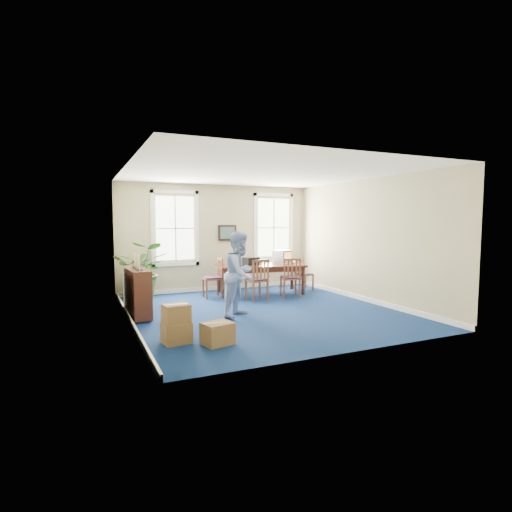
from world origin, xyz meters
name	(u,v)px	position (x,y,z in m)	size (l,w,h in m)	color
floor	(263,311)	(0.00, 0.00, 0.00)	(6.50, 6.50, 0.00)	navy
ceiling	(263,173)	(0.00, 0.00, 3.20)	(6.50, 6.50, 0.00)	white
wall_back	(218,238)	(0.00, 3.25, 1.60)	(6.50, 6.50, 0.00)	tan
wall_front	(350,254)	(0.00, -3.25, 1.60)	(6.50, 6.50, 0.00)	tan
wall_left	(127,247)	(-3.00, 0.00, 1.60)	(6.50, 6.50, 0.00)	tan
wall_right	(366,241)	(3.00, 0.00, 1.60)	(6.50, 6.50, 0.00)	tan
baseboard_back	(218,288)	(0.00, 3.22, 0.06)	(6.00, 0.04, 0.12)	white
baseboard_left	(131,322)	(-2.97, 0.00, 0.06)	(0.04, 6.50, 0.12)	white
baseboard_right	(364,299)	(2.97, 0.00, 0.06)	(0.04, 6.50, 0.12)	white
window_left	(175,228)	(-1.30, 3.23, 1.90)	(1.40, 0.12, 2.20)	white
window_right	(274,228)	(1.90, 3.23, 1.90)	(1.40, 0.12, 2.20)	white
wall_picture	(227,233)	(0.30, 3.20, 1.75)	(0.58, 0.06, 0.48)	black
conference_table	(261,279)	(0.93, 2.12, 0.42)	(2.49, 1.13, 0.85)	#472018
crt_tv	(282,257)	(1.66, 2.17, 1.05)	(0.44, 0.48, 0.40)	#B7B7BC
game_console	(293,262)	(2.00, 2.12, 0.87)	(0.16, 0.20, 0.05)	white
equipment_bag	(251,261)	(0.64, 2.17, 0.96)	(0.44, 0.29, 0.22)	black
chair_near_left	(257,280)	(0.42, 1.27, 0.55)	(0.50, 0.50, 1.11)	brown
chair_near_right	(290,277)	(1.44, 1.27, 0.55)	(0.50, 0.50, 1.10)	brown
chair_end_left	(212,278)	(-0.55, 2.12, 0.55)	(0.49, 0.49, 1.09)	brown
chair_end_right	(304,274)	(2.40, 2.12, 0.49)	(0.44, 0.44, 0.99)	brown
man	(240,274)	(-0.64, -0.20, 0.94)	(0.92, 0.71, 1.88)	#88A2DB
credenza	(137,293)	(-2.75, 0.65, 0.52)	(0.38, 1.32, 1.04)	#472018
brochure_rack	(137,262)	(-2.73, 0.65, 1.21)	(0.13, 0.76, 0.34)	#99999E
potted_plant	(143,270)	(-2.33, 2.65, 0.78)	(1.41, 1.23, 1.57)	#2A521F
cardboard_boxes	(185,320)	(-2.22, -1.52, 0.36)	(1.25, 1.25, 0.72)	olive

